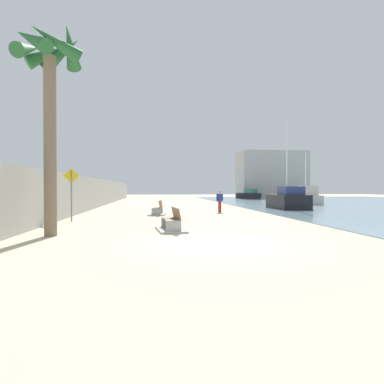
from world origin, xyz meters
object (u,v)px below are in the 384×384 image
Objects in this scene: boat_distant at (249,195)px; bench_near at (171,225)px; boat_mid_bay at (288,200)px; pedestrian_sign at (71,188)px; boat_outer at (307,197)px; palm_tree at (50,77)px; bench_far at (158,211)px; person_walking at (220,200)px.

bench_near is at bearing -111.45° from boat_distant.
pedestrian_sign is at bearing -152.20° from boat_mid_bay.
pedestrian_sign is (-21.08, -15.70, 0.99)m from boat_outer.
palm_tree is 3.53× the size of bench_near.
bench_far is at bearing 93.58° from bench_near.
boat_mid_bay is 9.17m from boat_outer.
palm_tree reaches higher than pedestrian_sign.
bench_far is at bearing 65.54° from palm_tree.
palm_tree is at bearing -116.60° from boat_distant.
boat_mid_bay is (-4.37, -25.68, 0.14)m from boat_distant.
palm_tree is at bearing -168.13° from bench_near.
boat_mid_bay is (15.18, 13.36, -5.12)m from palm_tree.
person_walking is at bearing -157.70° from boat_mid_bay.
person_walking reaches higher than bench_far.
pedestrian_sign is (-15.70, -8.28, 0.98)m from boat_mid_bay.
bench_far is at bearing -144.35° from boat_outer.
boat_mid_bay is at bearing 49.49° from bench_near.
boat_outer is (16.47, 11.81, 0.56)m from bench_far.
bench_near is at bearing -112.84° from person_walking.
boat_distant is (19.55, 39.04, -5.27)m from palm_tree.
boat_distant reaches higher than bench_far.
palm_tree reaches higher than boat_outer.
boat_mid_bay is at bearing -99.66° from boat_distant.
pedestrian_sign is at bearing -143.31° from boat_outer.
pedestrian_sign is at bearing -139.80° from bench_far.
pedestrian_sign is at bearing 141.09° from bench_near.
boat_distant is 0.59× the size of boat_mid_bay.
pedestrian_sign is (-0.52, 5.08, -4.14)m from palm_tree.
bench_far is 1.36× the size of person_walking.
boat_distant is at bearing 63.40° from palm_tree.
bench_near is 6.74m from pedestrian_sign.
palm_tree is at bearing -138.64° from boat_mid_bay.
palm_tree is 4.83× the size of person_walking.
pedestrian_sign reaches higher than bench_near.
boat_mid_bay reaches higher than boat_distant.
bench_far is at bearing -158.43° from boat_mid_bay.
pedestrian_sign is (-20.07, -33.96, 1.12)m from boat_distant.
palm_tree reaches higher than person_walking.
palm_tree is at bearing -84.13° from pedestrian_sign.
boat_distant is 26.05m from boat_mid_bay.
palm_tree is 29.68m from boat_outer.
boat_mid_bay is 17.78m from pedestrian_sign.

